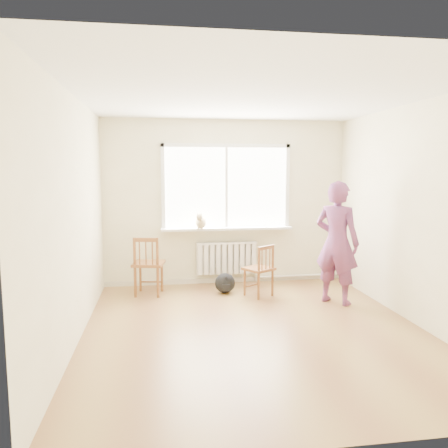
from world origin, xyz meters
name	(u,v)px	position (x,y,z in m)	size (l,w,h in m)	color
floor	(254,330)	(0.00, 0.00, 0.00)	(4.50, 4.50, 0.00)	olive
ceiling	(256,96)	(0.00, 0.00, 2.70)	(4.50, 4.50, 0.00)	white
back_wall	(226,203)	(0.00, 2.25, 1.35)	(4.00, 0.01, 2.70)	beige
window	(226,184)	(0.00, 2.22, 1.66)	(2.12, 0.05, 1.42)	white
windowsill	(227,229)	(0.00, 2.14, 0.93)	(2.15, 0.22, 0.04)	white
radiator	(227,258)	(0.00, 2.16, 0.44)	(1.00, 0.12, 0.55)	white
heating_pipe	(298,276)	(1.25, 2.19, 0.08)	(0.04, 0.04, 1.40)	silver
baseboard	(226,280)	(0.00, 2.23, 0.04)	(4.00, 0.03, 0.08)	beige
chair_left	(148,266)	(-1.28, 1.66, 0.45)	(0.51, 0.50, 0.90)	brown
chair_right	(261,270)	(0.39, 1.35, 0.40)	(0.52, 0.52, 0.78)	brown
person	(337,243)	(1.37, 0.89, 0.87)	(0.63, 0.42, 1.74)	#B03A4B
cat	(201,222)	(-0.44, 2.05, 1.06)	(0.24, 0.40, 0.27)	beige
backpack	(225,283)	(-0.11, 1.61, 0.16)	(0.31, 0.23, 0.31)	black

